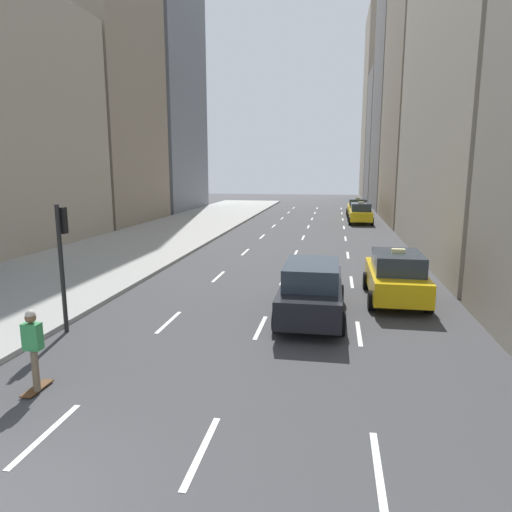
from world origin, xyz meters
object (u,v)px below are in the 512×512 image
(taxi_second, at_px, (396,276))
(traffic_light_pole, at_px, (62,248))
(taxi_lead, at_px, (360,213))
(taxi_third, at_px, (357,208))
(sedan_black_near, at_px, (312,289))
(skateboarder, at_px, (33,347))

(taxi_second, relative_size, traffic_light_pole, 1.22)
(taxi_lead, bearing_deg, taxi_third, 90.00)
(taxi_lead, bearing_deg, traffic_light_pole, -108.69)
(sedan_black_near, xyz_separation_m, skateboarder, (-5.37, -5.80, 0.06))
(skateboarder, distance_m, traffic_light_pole, 3.93)
(taxi_second, distance_m, taxi_third, 29.30)
(taxi_lead, height_order, taxi_second, same)
(taxi_third, distance_m, traffic_light_pole, 35.42)
(sedan_black_near, bearing_deg, taxi_lead, 83.81)
(taxi_third, height_order, skateboarder, taxi_third)
(taxi_second, bearing_deg, taxi_third, 90.00)
(taxi_second, relative_size, sedan_black_near, 0.89)
(traffic_light_pole, bearing_deg, sedan_black_near, 19.74)
(skateboarder, bearing_deg, sedan_black_near, 47.23)
(sedan_black_near, bearing_deg, traffic_light_pole, -160.26)
(skateboarder, relative_size, traffic_light_pole, 0.48)
(taxi_second, xyz_separation_m, traffic_light_pole, (-9.55, -4.77, 1.53))
(taxi_second, xyz_separation_m, taxi_third, (0.00, 29.30, 0.00))
(sedan_black_near, xyz_separation_m, traffic_light_pole, (-6.75, -2.42, 1.51))
(taxi_lead, xyz_separation_m, traffic_light_pole, (-9.55, -28.23, 1.53))
(skateboarder, height_order, traffic_light_pole, traffic_light_pole)
(taxi_third, bearing_deg, skateboarder, -102.30)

